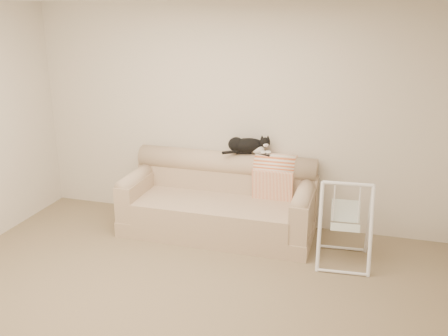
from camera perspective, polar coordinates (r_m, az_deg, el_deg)
name	(u,v)px	position (r m, az deg, el deg)	size (l,w,h in m)	color
ground_plane	(177,305)	(4.63, -5.41, -15.34)	(5.00, 5.00, 0.00)	#7B6950
room_shell	(171,139)	(4.00, -6.05, 3.26)	(5.04, 4.04, 2.60)	beige
sofa	(220,202)	(5.85, -0.51, -3.96)	(2.20, 0.93, 0.90)	tan
remote_a	(244,152)	(5.84, 2.27, 1.80)	(0.19, 0.10, 0.03)	black
remote_b	(263,155)	(5.76, 4.51, 1.50)	(0.18, 0.08, 0.02)	black
tuxedo_cat	(248,145)	(5.79, 2.74, 2.62)	(0.55, 0.34, 0.22)	black
throw_blanket	(275,171)	(5.79, 5.88, -0.33)	(0.47, 0.38, 0.58)	#D9602B
baby_swing	(345,222)	(5.26, 13.66, -6.06)	(0.58, 0.61, 0.88)	white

